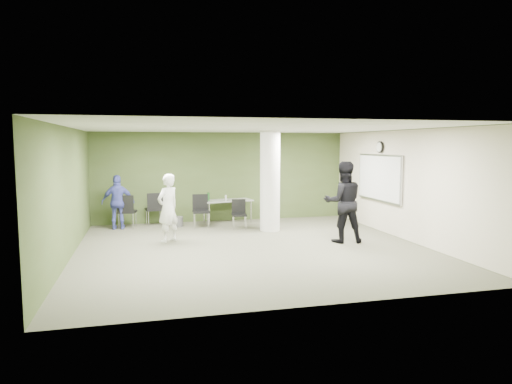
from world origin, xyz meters
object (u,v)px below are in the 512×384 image
object	(u,v)px
folding_table	(227,201)
man_black	(343,202)
chair_back_left	(127,209)
woman_white	(168,208)
man_blue	(118,202)

from	to	relation	value
folding_table	man_black	xyz separation A→B (m)	(2.29, -3.46, 0.34)
chair_back_left	woman_white	size ratio (longest dim) A/B	0.58
chair_back_left	folding_table	bearing A→B (deg)	-164.66
man_blue	man_black	bearing A→B (deg)	152.15
woman_white	folding_table	bearing A→B (deg)	-168.34
woman_white	man_black	size ratio (longest dim) A/B	0.85
folding_table	chair_back_left	distance (m)	3.00
man_blue	woman_white	bearing A→B (deg)	123.77
folding_table	man_blue	distance (m)	3.23
woman_white	man_black	distance (m)	4.35
folding_table	man_black	distance (m)	4.17
chair_back_left	woman_white	distance (m)	2.41
man_black	man_blue	xyz separation A→B (m)	(-5.51, 3.15, -0.23)
man_black	chair_back_left	bearing A→B (deg)	-21.29
folding_table	chair_back_left	world-z (taller)	chair_back_left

